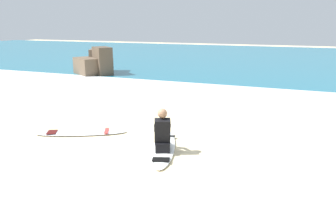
# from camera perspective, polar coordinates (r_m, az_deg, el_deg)

# --- Properties ---
(ground_plane) EXTENTS (80.00, 80.00, 0.00)m
(ground_plane) POSITION_cam_1_polar(r_m,az_deg,el_deg) (8.18, -6.65, -5.87)
(ground_plane) COLOR beige
(sea) EXTENTS (80.00, 28.00, 0.10)m
(sea) POSITION_cam_1_polar(r_m,az_deg,el_deg) (28.80, 15.23, 8.44)
(sea) COLOR teal
(sea) RESTS_ON ground
(breaking_foam) EXTENTS (80.00, 0.90, 0.11)m
(breaking_foam) POSITION_cam_1_polar(r_m,az_deg,el_deg) (15.45, 8.12, 3.98)
(breaking_foam) COLOR white
(breaking_foam) RESTS_ON ground
(surfboard_main) EXTENTS (1.35, 2.61, 0.08)m
(surfboard_main) POSITION_cam_1_polar(r_m,az_deg,el_deg) (8.08, -0.71, -5.78)
(surfboard_main) COLOR white
(surfboard_main) RESTS_ON ground
(surfer_seated) EXTENTS (0.60, 0.77, 0.95)m
(surfer_seated) POSITION_cam_1_polar(r_m,az_deg,el_deg) (7.73, -0.93, -3.59)
(surfer_seated) COLOR black
(surfer_seated) RESTS_ON surfboard_main
(surfboard_spare_near) EXTENTS (2.31, 1.54, 0.08)m
(surfboard_spare_near) POSITION_cam_1_polar(r_m,az_deg,el_deg) (9.40, -13.99, -3.28)
(surfboard_spare_near) COLOR silver
(surfboard_spare_near) RESTS_ON ground
(rock_outcrop_distant) EXTENTS (2.52, 2.74, 1.56)m
(rock_outcrop_distant) POSITION_cam_1_polar(r_m,az_deg,el_deg) (19.67, -11.41, 7.73)
(rock_outcrop_distant) COLOR brown
(rock_outcrop_distant) RESTS_ON ground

